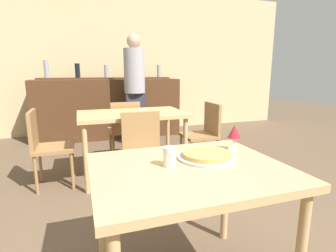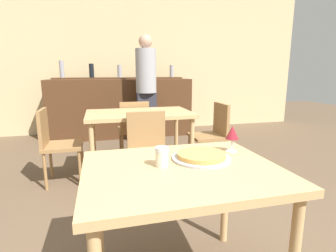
# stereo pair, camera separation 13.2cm
# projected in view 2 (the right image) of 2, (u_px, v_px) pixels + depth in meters

# --- Properties ---
(wall_back) EXTENTS (8.00, 0.05, 2.80)m
(wall_back) POSITION_uv_depth(u_px,v_px,m) (118.00, 62.00, 5.23)
(wall_back) COLOR #D1B784
(wall_back) RESTS_ON ground_plane
(dining_table_near) EXTENTS (0.99, 0.80, 0.73)m
(dining_table_near) POSITION_uv_depth(u_px,v_px,m) (181.00, 183.00, 1.36)
(dining_table_near) COLOR tan
(dining_table_near) RESTS_ON ground_plane
(dining_table_far) EXTENTS (1.18, 0.73, 0.76)m
(dining_table_far) POSITION_uv_depth(u_px,v_px,m) (140.00, 119.00, 3.00)
(dining_table_far) COLOR tan
(dining_table_far) RESTS_ON ground_plane
(bar_counter) EXTENTS (2.60, 0.56, 1.07)m
(bar_counter) POSITION_uv_depth(u_px,v_px,m) (122.00, 108.00, 4.93)
(bar_counter) COLOR #4C2D19
(bar_counter) RESTS_ON ground_plane
(bar_back_shelf) EXTENTS (2.39, 0.24, 0.33)m
(bar_back_shelf) POSITION_uv_depth(u_px,v_px,m) (118.00, 76.00, 4.93)
(bar_back_shelf) COLOR #4C2D19
(bar_back_shelf) RESTS_ON bar_counter
(chair_far_side_front) EXTENTS (0.40, 0.40, 0.83)m
(chair_far_side_front) POSITION_uv_depth(u_px,v_px,m) (148.00, 149.00, 2.52)
(chair_far_side_front) COLOR olive
(chair_far_side_front) RESTS_ON ground_plane
(chair_far_side_back) EXTENTS (0.40, 0.40, 0.83)m
(chair_far_side_back) POSITION_uv_depth(u_px,v_px,m) (134.00, 126.00, 3.55)
(chair_far_side_back) COLOR olive
(chair_far_side_back) RESTS_ON ground_plane
(chair_far_side_left) EXTENTS (0.40, 0.40, 0.83)m
(chair_far_side_left) POSITION_uv_depth(u_px,v_px,m) (55.00, 141.00, 2.81)
(chair_far_side_left) COLOR olive
(chair_far_side_left) RESTS_ON ground_plane
(chair_far_side_right) EXTENTS (0.40, 0.40, 0.83)m
(chair_far_side_right) POSITION_uv_depth(u_px,v_px,m) (213.00, 131.00, 3.26)
(chair_far_side_right) COLOR olive
(chair_far_side_right) RESTS_ON ground_plane
(pizza_tray) EXTENTS (0.33, 0.33, 0.04)m
(pizza_tray) POSITION_uv_depth(u_px,v_px,m) (201.00, 156.00, 1.46)
(pizza_tray) COLOR #A3A3A8
(pizza_tray) RESTS_ON dining_table_near
(cheese_shaker) EXTENTS (0.07, 0.07, 0.10)m
(cheese_shaker) POSITION_uv_depth(u_px,v_px,m) (162.00, 157.00, 1.34)
(cheese_shaker) COLOR beige
(cheese_shaker) RESTS_ON dining_table_near
(person_standing) EXTENTS (0.34, 0.34, 1.80)m
(person_standing) POSITION_uv_depth(u_px,v_px,m) (146.00, 85.00, 4.38)
(person_standing) COLOR #2D2D38
(person_standing) RESTS_ON ground_plane
(wine_glass) EXTENTS (0.08, 0.08, 0.16)m
(wine_glass) POSITION_uv_depth(u_px,v_px,m) (232.00, 133.00, 1.58)
(wine_glass) COLOR silver
(wine_glass) RESTS_ON dining_table_near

